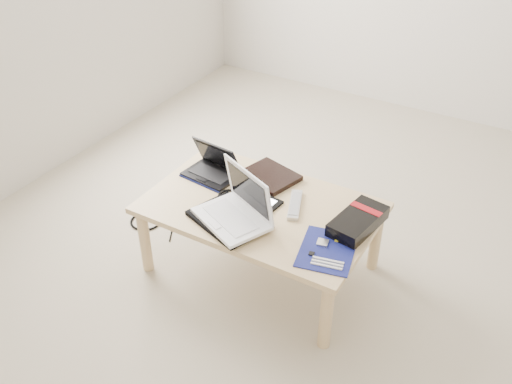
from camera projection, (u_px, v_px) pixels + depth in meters
The scene contains 13 objects.
ground at pixel (337, 264), 3.00m from camera, with size 4.00×4.00×0.00m, color #B6AC94.
coffee_table at pixel (261, 213), 2.78m from camera, with size 1.10×0.70×0.40m.
book at pixel (270, 176), 2.94m from camera, with size 0.32×0.29×0.03m.
netbook at pixel (213, 169), 2.95m from camera, with size 0.29×0.22×0.18m.
tablet at pixel (251, 202), 2.76m from camera, with size 0.27×0.22×0.01m.
remote at pixel (295, 205), 2.74m from camera, with size 0.13×0.24×0.02m.
neoprene_sleeve at pixel (229, 219), 2.64m from camera, with size 0.35×0.25×0.02m, color black.
white_laptop at pixel (237, 209), 2.61m from camera, with size 0.41×0.36×0.25m.
motherboard at pixel (327, 250), 2.47m from camera, with size 0.29×0.33×0.01m.
gpu_box at pixel (358, 221), 2.59m from camera, with size 0.20×0.33×0.07m.
cable_coil at pixel (229, 196), 2.80m from camera, with size 0.11×0.11×0.01m, color black.
floor_cable_coil at pixel (146, 221), 3.29m from camera, with size 0.18×0.18×0.01m, color black.
floor_cable_trail at pixel (174, 221), 3.30m from camera, with size 0.01×0.01×0.37m, color black.
Camera 1 is at (0.77, -2.15, 2.02)m, focal length 40.00 mm.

